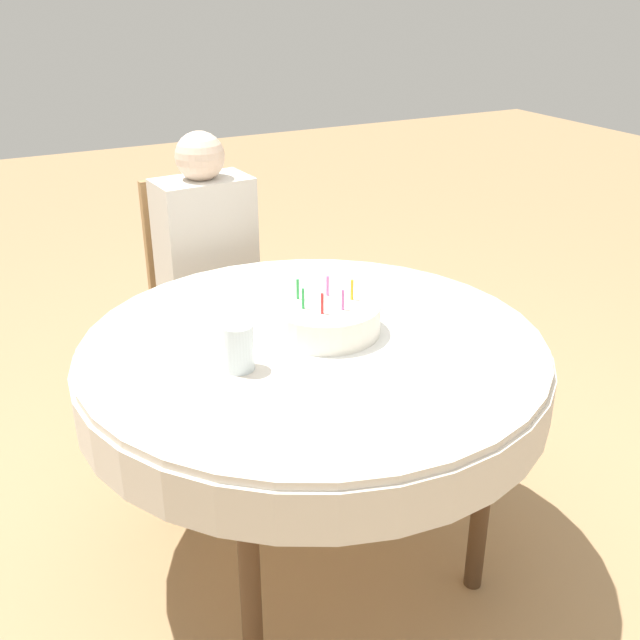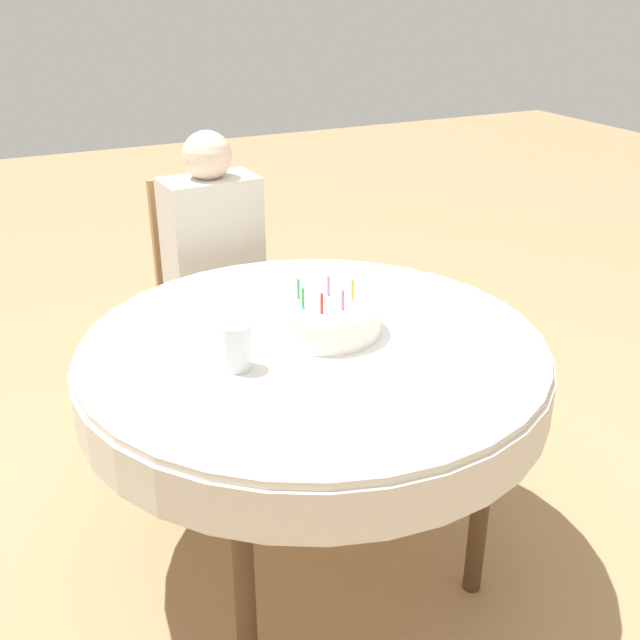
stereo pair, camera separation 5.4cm
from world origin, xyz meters
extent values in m
plane|color=#A37F56|center=(0.00, 0.00, 0.00)|extent=(12.00, 12.00, 0.00)
cylinder|color=silver|center=(0.00, 0.00, 0.70)|extent=(1.23, 1.23, 0.02)
cylinder|color=silver|center=(0.00, 0.00, 0.62)|extent=(1.25, 1.25, 0.13)
cylinder|color=#4C331E|center=(-0.34, -0.34, 0.34)|extent=(0.05, 0.05, 0.69)
cylinder|color=#4C331E|center=(0.34, -0.34, 0.34)|extent=(0.05, 0.05, 0.69)
cylinder|color=#4C331E|center=(-0.34, 0.34, 0.34)|extent=(0.05, 0.05, 0.69)
cylinder|color=#4C331E|center=(0.34, 0.34, 0.34)|extent=(0.05, 0.05, 0.69)
cube|color=#A37A4C|center=(0.01, 0.86, 0.45)|extent=(0.40, 0.40, 0.04)
cube|color=#A37A4C|center=(0.00, 1.03, 0.69)|extent=(0.34, 0.05, 0.45)
cylinder|color=#A37A4C|center=(-0.14, 0.69, 0.22)|extent=(0.04, 0.04, 0.43)
cylinder|color=#A37A4C|center=(0.18, 0.71, 0.22)|extent=(0.04, 0.04, 0.43)
cylinder|color=#A37A4C|center=(-0.16, 1.01, 0.22)|extent=(0.04, 0.04, 0.43)
cylinder|color=#A37A4C|center=(0.16, 1.03, 0.22)|extent=(0.04, 0.04, 0.43)
cylinder|color=beige|center=(-0.06, 0.71, 0.24)|extent=(0.09, 0.09, 0.47)
cylinder|color=beige|center=(0.10, 0.72, 0.24)|extent=(0.09, 0.09, 0.47)
cube|color=beige|center=(0.01, 0.86, 0.71)|extent=(0.34, 0.22, 0.48)
sphere|color=beige|center=(0.01, 0.86, 1.02)|extent=(0.17, 0.17, 0.17)
cube|color=white|center=(0.05, 0.03, 0.71)|extent=(0.35, 0.35, 0.00)
cylinder|color=white|center=(0.05, 0.03, 0.75)|extent=(0.30, 0.30, 0.08)
cylinder|color=gold|center=(0.13, 0.02, 0.82)|extent=(0.01, 0.01, 0.06)
cylinder|color=#D166B2|center=(0.08, 0.07, 0.82)|extent=(0.01, 0.01, 0.06)
cylinder|color=green|center=(0.00, 0.09, 0.82)|extent=(0.01, 0.01, 0.06)
cylinder|color=green|center=(-0.02, 0.03, 0.82)|extent=(0.01, 0.01, 0.06)
cylinder|color=red|center=(0.01, -0.03, 0.82)|extent=(0.01, 0.01, 0.06)
cylinder|color=#D166B2|center=(0.07, -0.03, 0.82)|extent=(0.01, 0.01, 0.06)
cylinder|color=silver|center=(-0.23, -0.06, 0.77)|extent=(0.08, 0.08, 0.12)
camera|label=1|loc=(-0.80, -1.58, 1.59)|focal=42.00mm
camera|label=2|loc=(-0.75, -1.60, 1.59)|focal=42.00mm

